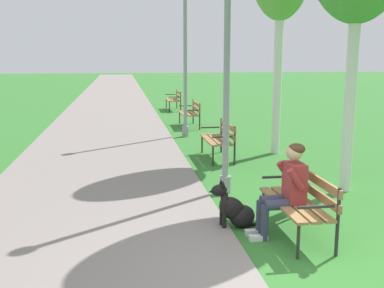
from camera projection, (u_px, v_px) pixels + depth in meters
The scene contains 10 objects.
ground_plane at pixel (289, 280), 4.99m from camera, with size 120.00×120.00×0.00m, color #33752D.
paved_path at pixel (113, 95), 27.97m from camera, with size 3.84×60.00×0.04m, color gray.
park_bench_near at pixel (301, 199), 6.14m from camera, with size 0.55×1.50×0.85m.
park_bench_mid at pixel (220, 137), 10.79m from camera, with size 0.55×1.50×0.85m.
park_bench_far at pixel (191, 111), 15.66m from camera, with size 0.55×1.50×0.85m.
park_bench_furthest at pixel (175, 98), 20.44m from camera, with size 0.55×1.50×0.85m.
person_seated_on_near_bench at pixel (286, 187), 6.10m from camera, with size 0.74×0.49×1.25m.
dog_black at pixel (235, 210), 6.47m from camera, with size 0.83×0.32×0.71m.
lamp_post_near at pixel (227, 64), 7.77m from camera, with size 0.24×0.24×4.29m.
lamp_post_mid at pixel (185, 56), 13.40m from camera, with size 0.24×0.24×4.51m.
Camera 1 is at (-1.73, -4.42, 2.37)m, focal length 43.75 mm.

